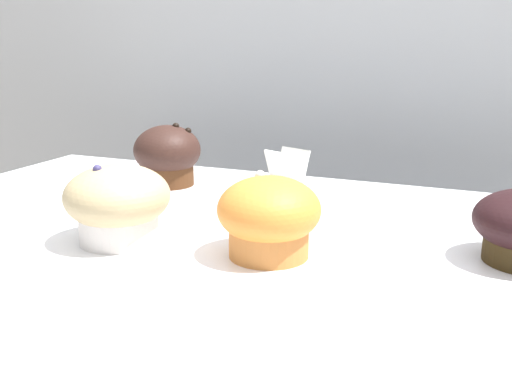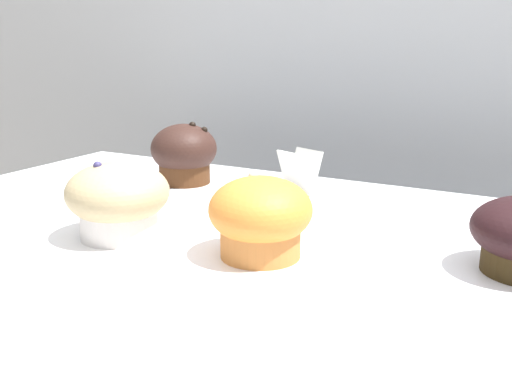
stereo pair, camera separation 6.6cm
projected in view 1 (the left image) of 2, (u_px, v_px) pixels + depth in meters
name	position (u px, v px, depth m)	size (l,w,h in m)	color
wall_back	(372.00, 148.00, 1.17)	(3.20, 0.10, 1.80)	#B2B7BC
muffin_back_left	(269.00, 217.00, 0.59)	(0.10, 0.10, 0.08)	#CB7A39
muffin_back_right	(118.00, 203.00, 0.63)	(0.11, 0.11, 0.09)	silver
muffin_front_left	(167.00, 155.00, 0.87)	(0.10, 0.10, 0.09)	#492915
price_card	(287.00, 171.00, 0.83)	(0.06, 0.06, 0.06)	white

